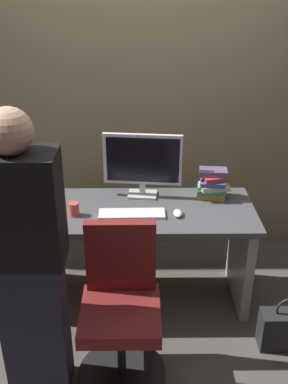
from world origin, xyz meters
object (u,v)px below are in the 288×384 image
(keyboard, at_px, (132,214))
(cup_near_keyboard, at_px, (74,209))
(handbag, at_px, (287,329))
(desk, at_px, (144,237))
(person_at_desk, at_px, (27,262))
(monitor, at_px, (142,162))
(mouse, at_px, (178,213))
(book_stack, at_px, (213,184))
(office_chair, at_px, (121,313))

(keyboard, xyz_separation_m, cup_near_keyboard, (-0.37, 0.00, 0.04))
(cup_near_keyboard, height_order, handbag, cup_near_keyboard)
(desk, distance_m, person_at_desk, 1.02)
(monitor, bearing_deg, keyboard, -103.98)
(monitor, height_order, mouse, monitor)
(monitor, bearing_deg, mouse, -51.91)
(keyboard, height_order, book_stack, book_stack)
(keyboard, relative_size, handbag, 1.14)
(cup_near_keyboard, bearing_deg, book_stack, 15.04)
(cup_near_keyboard, bearing_deg, person_at_desk, -102.32)
(desk, height_order, monitor, monitor)
(desk, bearing_deg, cup_near_keyboard, -169.43)
(office_chair, bearing_deg, person_at_desk, -169.21)
(desk, relative_size, handbag, 3.93)
(desk, relative_size, person_at_desk, 0.91)
(monitor, relative_size, mouse, 5.40)
(office_chair, relative_size, mouse, 9.40)
(office_chair, bearing_deg, book_stack, 53.58)
(monitor, height_order, keyboard, monitor)
(monitor, distance_m, cup_near_keyboard, 0.57)
(handbag, bearing_deg, mouse, 149.57)
(book_stack, bearing_deg, keyboard, -155.49)
(keyboard, bearing_deg, office_chair, -96.57)
(mouse, xyz_separation_m, cup_near_keyboard, (-0.67, 0.01, 0.03))
(mouse, height_order, cup_near_keyboard, cup_near_keyboard)
(office_chair, height_order, person_at_desk, person_at_desk)
(office_chair, bearing_deg, monitor, 81.61)
(monitor, height_order, handbag, monitor)
(book_stack, xyz_separation_m, handbag, (0.42, -0.66, -0.70))
(person_at_desk, bearing_deg, office_chair, 10.79)
(monitor, height_order, book_stack, monitor)
(desk, xyz_separation_m, person_at_desk, (-0.60, -0.75, 0.33))
(keyboard, height_order, handbag, keyboard)
(handbag, bearing_deg, book_stack, 122.48)
(monitor, distance_m, book_stack, 0.51)
(mouse, bearing_deg, keyboard, 178.93)
(person_at_desk, distance_m, monitor, 1.13)
(monitor, xyz_separation_m, keyboard, (-0.07, -0.29, -0.25))
(handbag, bearing_deg, person_at_desk, -170.04)
(keyboard, relative_size, cup_near_keyboard, 4.77)
(desk, relative_size, cup_near_keyboard, 16.50)
(monitor, bearing_deg, office_chair, -98.39)
(desk, relative_size, mouse, 14.87)
(office_chair, xyz_separation_m, person_at_desk, (-0.46, -0.09, 0.41))
(monitor, xyz_separation_m, cup_near_keyboard, (-0.44, -0.28, -0.21))
(desk, height_order, mouse, mouse)
(cup_near_keyboard, xyz_separation_m, handbag, (1.35, -0.41, -0.64))
(book_stack, bearing_deg, office_chair, -126.42)
(person_at_desk, xyz_separation_m, keyboard, (0.52, 0.67, -0.10))
(cup_near_keyboard, bearing_deg, desk, 10.57)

